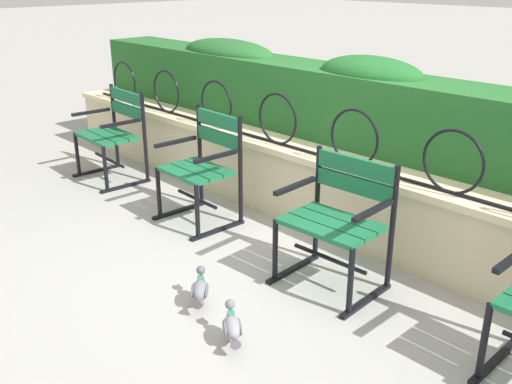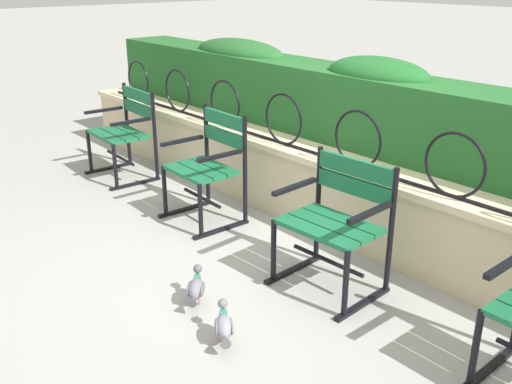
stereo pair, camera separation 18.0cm
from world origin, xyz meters
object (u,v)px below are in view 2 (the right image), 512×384
at_px(park_chair_centre_right, 337,219).
at_px(pigeon_near_chairs, 196,288).
at_px(park_chair_centre_left, 209,164).
at_px(park_chair_leftmost, 125,130).
at_px(pigeon_far_side, 224,326).

relative_size(park_chair_centre_right, pigeon_near_chairs, 3.57).
bearing_deg(park_chair_centre_left, park_chair_centre_right, -0.97).
xyz_separation_m(park_chair_leftmost, pigeon_far_side, (2.82, -0.98, -0.36)).
bearing_deg(park_chair_centre_right, pigeon_far_side, -87.42).
bearing_deg(park_chair_leftmost, park_chair_centre_left, -0.64).
bearing_deg(pigeon_far_side, park_chair_centre_left, 145.97).
relative_size(park_chair_leftmost, park_chair_centre_left, 0.97).
relative_size(park_chair_centre_left, park_chair_centre_right, 1.07).
bearing_deg(park_chair_centre_right, park_chair_leftmost, 179.19).
relative_size(pigeon_near_chairs, pigeon_far_side, 0.91).
bearing_deg(pigeon_near_chairs, park_chair_centre_right, 65.21).
xyz_separation_m(park_chair_leftmost, park_chair_centre_right, (2.78, -0.04, -0.01)).
distance_m(park_chair_centre_right, pigeon_far_side, 1.01).
xyz_separation_m(park_chair_centre_left, pigeon_near_chairs, (1.00, -0.85, -0.36)).
height_order(park_chair_centre_right, pigeon_far_side, park_chair_centre_right).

